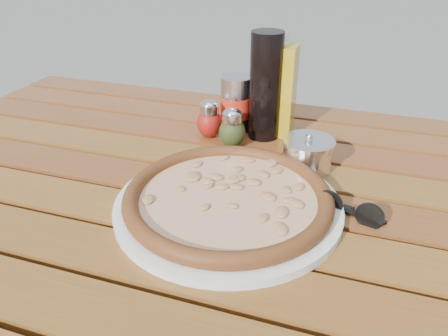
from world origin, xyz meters
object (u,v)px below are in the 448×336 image
(pizza, at_px, (228,197))
(oregano_shaker, at_px, (232,129))
(table, at_px, (221,224))
(soda_can, at_px, (236,104))
(plate, at_px, (228,205))
(sunglasses, at_px, (349,210))
(olive_oil_cruet, at_px, (281,91))
(parmesan_tin, at_px, (307,154))
(pepper_shaker, at_px, (209,120))
(dark_bottle, at_px, (265,87))

(pizza, relative_size, oregano_shaker, 5.58)
(table, xyz_separation_m, soda_can, (-0.05, 0.25, 0.13))
(table, height_order, plate, plate)
(sunglasses, bearing_deg, table, -170.09)
(oregano_shaker, xyz_separation_m, olive_oil_cruet, (0.08, 0.09, 0.06))
(plate, bearing_deg, sunglasses, 10.63)
(olive_oil_cruet, bearing_deg, pizza, -92.71)
(soda_can, distance_m, parmesan_tin, 0.22)
(table, xyz_separation_m, plate, (0.03, -0.05, 0.08))
(pepper_shaker, distance_m, olive_oil_cruet, 0.16)
(soda_can, bearing_deg, plate, -75.11)
(plate, xyz_separation_m, sunglasses, (0.18, 0.03, 0.01))
(pizza, height_order, pepper_shaker, pepper_shaker)
(pepper_shaker, height_order, sunglasses, pepper_shaker)
(oregano_shaker, xyz_separation_m, dark_bottle, (0.05, 0.07, 0.07))
(plate, height_order, dark_bottle, dark_bottle)
(pepper_shaker, bearing_deg, sunglasses, -35.16)
(pizza, relative_size, olive_oil_cruet, 2.18)
(table, bearing_deg, parmesan_tin, 42.36)
(pizza, xyz_separation_m, oregano_shaker, (-0.06, 0.22, 0.02))
(table, relative_size, sunglasses, 12.60)
(plate, bearing_deg, oregano_shaker, 105.86)
(table, distance_m, pepper_shaker, 0.24)
(dark_bottle, height_order, parmesan_tin, dark_bottle)
(pizza, bearing_deg, soda_can, 104.89)
(dark_bottle, distance_m, olive_oil_cruet, 0.04)
(table, bearing_deg, sunglasses, -5.31)
(pizza, relative_size, sunglasses, 4.12)
(sunglasses, bearing_deg, pizza, -154.14)
(oregano_shaker, relative_size, dark_bottle, 0.37)
(table, distance_m, sunglasses, 0.24)
(oregano_shaker, height_order, soda_can, soda_can)
(pizza, distance_m, sunglasses, 0.19)
(pepper_shaker, distance_m, parmesan_tin, 0.23)
(pizza, bearing_deg, olive_oil_cruet, 87.29)
(table, distance_m, pizza, 0.12)
(pizza, relative_size, parmesan_tin, 4.70)
(table, bearing_deg, soda_can, 101.15)
(oregano_shaker, bearing_deg, dark_bottle, 54.22)
(parmesan_tin, bearing_deg, pizza, -119.47)
(pepper_shaker, distance_m, soda_can, 0.07)
(soda_can, bearing_deg, pizza, -75.11)
(table, xyz_separation_m, pepper_shaker, (-0.09, 0.20, 0.11))
(table, height_order, pepper_shaker, pepper_shaker)
(oregano_shaker, height_order, sunglasses, oregano_shaker)
(dark_bottle, xyz_separation_m, sunglasses, (0.20, -0.25, -0.09))
(table, bearing_deg, oregano_shaker, 100.62)
(olive_oil_cruet, bearing_deg, oregano_shaker, -130.07)
(olive_oil_cruet, relative_size, sunglasses, 1.89)
(olive_oil_cruet, bearing_deg, sunglasses, -58.69)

